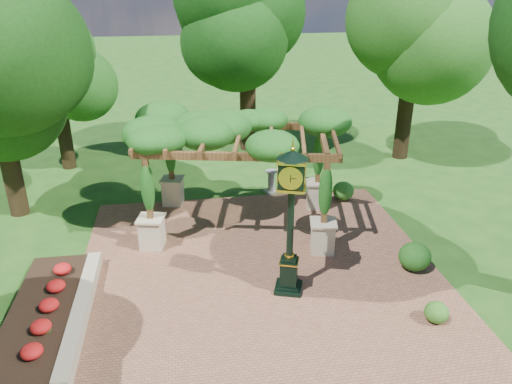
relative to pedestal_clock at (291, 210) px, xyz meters
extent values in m
plane|color=#1E4714|center=(-0.62, -0.88, -2.39)|extent=(120.00, 120.00, 0.00)
cube|color=brown|center=(-0.62, 0.12, -2.37)|extent=(10.00, 12.00, 0.04)
cube|color=#C6B793|center=(-5.22, -0.38, -2.19)|extent=(0.35, 5.00, 0.40)
cube|color=red|center=(-6.12, -0.38, -2.21)|extent=(1.50, 5.00, 0.36)
cube|color=black|center=(0.00, 0.00, -2.29)|extent=(0.88, 0.88, 0.10)
cube|color=black|center=(0.00, 0.00, -1.82)|extent=(0.55, 0.55, 0.78)
cube|color=gold|center=(0.00, 0.00, -1.48)|extent=(0.62, 0.62, 0.03)
cylinder|color=black|center=(0.00, 0.00, -0.34)|extent=(0.22, 0.22, 2.00)
cube|color=black|center=(0.00, 0.00, 0.96)|extent=(0.77, 0.77, 0.61)
cylinder|color=white|center=(-0.10, -0.29, 0.96)|extent=(0.50, 0.19, 0.52)
cone|color=black|center=(0.00, 0.00, 1.44)|extent=(0.99, 0.99, 0.22)
sphere|color=gold|center=(0.00, 0.00, 1.57)|extent=(0.12, 0.12, 0.12)
cube|color=beige|center=(-3.62, 2.86, -1.88)|extent=(0.79, 0.79, 0.93)
cube|color=brown|center=(-3.62, 2.86, -0.41)|extent=(0.20, 0.20, 1.91)
cube|color=beige|center=(1.42, 1.81, -1.88)|extent=(0.79, 0.79, 0.93)
cube|color=brown|center=(1.42, 1.81, -0.41)|extent=(0.20, 0.20, 1.91)
cube|color=beige|center=(-2.99, 5.89, -1.88)|extent=(0.79, 0.79, 0.93)
cube|color=brown|center=(-2.99, 5.89, -0.41)|extent=(0.20, 0.20, 1.91)
cube|color=beige|center=(2.05, 4.84, -1.88)|extent=(0.79, 0.79, 0.93)
cube|color=brown|center=(2.05, 4.84, -0.41)|extent=(0.20, 0.20, 1.91)
cube|color=brown|center=(-1.10, 2.34, 0.62)|extent=(5.88, 1.36, 0.23)
cube|color=brown|center=(-0.47, 5.36, 0.62)|extent=(5.88, 1.36, 0.23)
ellipsoid|color=#1A4F16|center=(-0.79, 3.85, 0.90)|extent=(6.61, 4.85, 1.03)
cube|color=gray|center=(0.71, 6.44, -2.34)|extent=(0.60, 0.60, 0.09)
cylinder|color=gray|center=(0.71, 6.44, -1.94)|extent=(0.30, 0.30, 0.80)
cylinder|color=gray|center=(0.71, 6.44, -1.53)|extent=(0.56, 0.56, 0.04)
ellipsoid|color=#2C621C|center=(3.22, -1.82, -2.09)|extent=(0.71, 0.71, 0.52)
ellipsoid|color=#1C4E16|center=(3.71, 0.45, -1.94)|extent=(1.02, 1.02, 0.81)
ellipsoid|color=#29631C|center=(3.18, 5.28, -2.00)|extent=(0.78, 0.78, 0.69)
cylinder|color=#352515|center=(-8.31, 5.97, -0.97)|extent=(0.63, 0.63, 2.83)
cylinder|color=#2E2212|center=(-7.44, 10.37, -1.16)|extent=(0.57, 0.57, 2.45)
ellipsoid|color=#215819|center=(-7.44, 10.37, 2.01)|extent=(3.20, 3.20, 3.88)
cylinder|color=#342115|center=(0.55, 11.72, -0.77)|extent=(0.73, 0.73, 3.23)
ellipsoid|color=#11370D|center=(0.55, 11.72, 3.39)|extent=(4.55, 4.55, 5.10)
cylinder|color=black|center=(7.23, 9.47, -0.79)|extent=(0.67, 0.67, 3.20)
ellipsoid|color=#225217|center=(7.23, 9.47, 3.33)|extent=(4.35, 4.35, 5.05)
camera|label=1|loc=(-2.52, -10.78, 5.36)|focal=35.00mm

